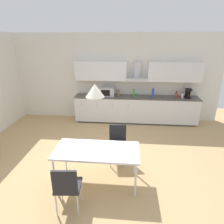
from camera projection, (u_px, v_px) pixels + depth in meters
The scene contains 16 objects.
ground_plane at pixel (95, 162), 4.63m from camera, with size 9.31×8.35×0.02m, color tan.
wall_back at pixel (108, 77), 6.78m from camera, with size 7.45×0.10×2.87m, color silver.
kitchen_counter at pixel (136, 109), 6.71m from camera, with size 4.05×0.62×0.89m.
backsplash_tile at pixel (136, 87), 6.74m from camera, with size 4.03×0.02×0.48m, color silver.
upper_wall_cabinets at pixel (137, 71), 6.40m from camera, with size 4.03×0.40×0.61m.
microwave at pixel (107, 92), 6.59m from camera, with size 0.48×0.35×0.28m.
coffee_maker at pixel (188, 93), 6.39m from camera, with size 0.18×0.19×0.30m.
bottle_red at pixel (176, 95), 6.45m from camera, with size 0.07×0.07×0.20m.
bottle_blue at pixel (153, 93), 6.48m from camera, with size 0.08×0.08×0.30m.
bottle_brown at pixel (118, 93), 6.56m from camera, with size 0.08×0.08×0.23m.
bottle_white at pixel (182, 96), 6.38m from camera, with size 0.07×0.07×0.18m.
bottle_green at pixel (134, 93), 6.54m from camera, with size 0.08×0.08×0.25m.
dining_table at pixel (97, 152), 3.73m from camera, with size 1.58×0.77×0.73m.
chair_near_left at pixel (67, 185), 3.10m from camera, with size 0.43×0.43×0.87m.
chair_far_right at pixel (118, 140), 4.47m from camera, with size 0.44×0.44×0.87m.
pendant_lamp at pixel (95, 91), 3.33m from camera, with size 0.32×0.32×0.22m, color silver.
Camera 1 is at (0.76, -3.90, 2.67)m, focal length 32.00 mm.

